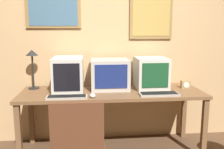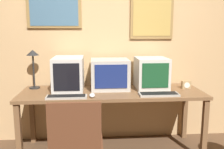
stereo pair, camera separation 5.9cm
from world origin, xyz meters
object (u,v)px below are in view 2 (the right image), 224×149
(monitor_left, at_px, (69,74))
(mouse_near_keyboard, at_px, (92,95))
(keyboard_side, at_px, (159,94))
(desk_lamp, at_px, (33,59))
(monitor_right, at_px, (151,73))
(desk_clock, at_px, (186,85))
(keyboard_main, at_px, (67,97))
(monitor_center, at_px, (110,74))

(monitor_left, bearing_deg, mouse_near_keyboard, -49.79)
(monitor_left, distance_m, mouse_near_keyboard, 0.46)
(keyboard_side, height_order, desk_lamp, desk_lamp)
(monitor_right, bearing_deg, desk_lamp, 176.20)
(mouse_near_keyboard, distance_m, desk_clock, 1.18)
(keyboard_main, height_order, mouse_near_keyboard, mouse_near_keyboard)
(desk_lamp, bearing_deg, mouse_near_keyboard, -33.01)
(monitor_left, relative_size, desk_lamp, 1.03)
(monitor_right, height_order, mouse_near_keyboard, monitor_right)
(keyboard_side, xyz_separation_m, mouse_near_keyboard, (-0.73, -0.02, 0.01))
(monitor_left, height_order, monitor_center, monitor_left)
(monitor_right, xyz_separation_m, mouse_near_keyboard, (-0.72, -0.36, -0.17))
(keyboard_side, relative_size, desk_clock, 4.05)
(monitor_center, height_order, desk_lamp, desk_lamp)
(monitor_right, distance_m, desk_lamp, 1.44)
(desk_lamp, bearing_deg, desk_clock, -4.57)
(monitor_center, relative_size, mouse_near_keyboard, 3.86)
(keyboard_main, xyz_separation_m, mouse_near_keyboard, (0.27, 0.01, 0.01))
(monitor_left, xyz_separation_m, keyboard_side, (1.00, -0.30, -0.18))
(monitor_center, xyz_separation_m, keyboard_main, (-0.48, -0.39, -0.17))
(monitor_left, distance_m, keyboard_side, 1.06)
(monitor_center, relative_size, desk_lamp, 0.95)
(monitor_left, xyz_separation_m, mouse_near_keyboard, (0.27, -0.32, -0.18))
(monitor_right, relative_size, mouse_near_keyboard, 3.55)
(desk_clock, height_order, desk_lamp, desk_lamp)
(mouse_near_keyboard, relative_size, desk_lamp, 0.25)
(desk_clock, bearing_deg, keyboard_side, -144.93)
(keyboard_side, distance_m, desk_lamp, 1.54)
(mouse_near_keyboard, bearing_deg, monitor_right, 26.79)
(monitor_center, height_order, desk_clock, monitor_center)
(monitor_center, distance_m, mouse_near_keyboard, 0.46)
(monitor_center, bearing_deg, mouse_near_keyboard, -119.92)
(monitor_center, height_order, keyboard_main, monitor_center)
(keyboard_side, bearing_deg, monitor_right, 91.40)
(monitor_right, xyz_separation_m, keyboard_main, (-0.99, -0.38, -0.17))
(monitor_left, xyz_separation_m, keyboard_main, (0.01, -0.33, -0.18))
(mouse_near_keyboard, bearing_deg, keyboard_main, -177.46)
(monitor_center, bearing_deg, monitor_left, -174.03)
(monitor_right, distance_m, keyboard_main, 1.07)
(keyboard_side, bearing_deg, monitor_center, 145.34)
(monitor_left, bearing_deg, monitor_right, 2.33)
(monitor_center, distance_m, desk_lamp, 0.94)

